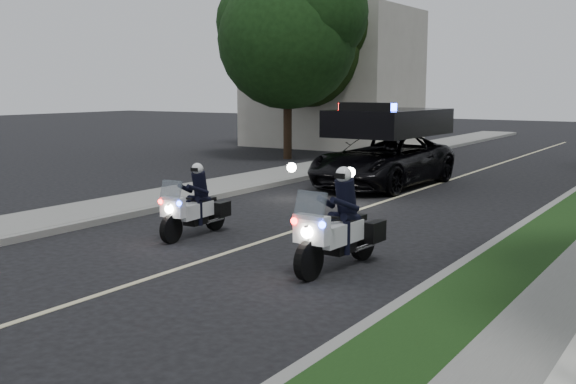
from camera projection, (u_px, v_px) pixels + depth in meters
name	position (u px, v px, depth m)	size (l,w,h in m)	color
ground	(44.00, 313.00, 9.39)	(120.00, 120.00, 0.00)	black
curb_right	(531.00, 221.00, 15.49)	(0.20, 60.00, 0.15)	gray
grass_verge	(564.00, 224.00, 15.12)	(1.20, 60.00, 0.16)	#193814
curb_left	(241.00, 191.00, 19.88)	(0.20, 60.00, 0.15)	gray
sidewalk_left	(211.00, 188.00, 20.47)	(2.00, 60.00, 0.16)	gray
building_far	(333.00, 79.00, 35.82)	(8.00, 6.00, 7.00)	#A8A396
lane_marking	(368.00, 207.00, 17.70)	(0.12, 50.00, 0.01)	#BFB78C
police_moto_left	(195.00, 236.00, 14.23)	(0.63, 1.79, 1.52)	white
police_moto_right	(338.00, 269.00, 11.65)	(0.72, 2.06, 1.75)	white
police_suv	(382.00, 186.00, 21.40)	(2.67, 5.78, 2.81)	black
bicycle	(392.00, 170.00, 25.49)	(0.61, 1.76, 0.92)	black
cyclist	(392.00, 170.00, 25.49)	(0.65, 0.43, 1.80)	black
tree_left_near	(288.00, 159.00, 29.59)	(5.91, 5.91, 9.85)	#163712
tree_left_far	(311.00, 150.00, 33.97)	(5.76, 5.76, 9.61)	#1B3310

